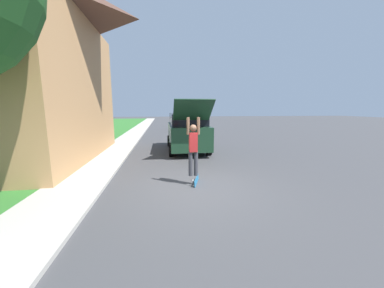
# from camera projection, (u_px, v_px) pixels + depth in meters

# --- Properties ---
(ground_plane) EXTENTS (120.00, 120.00, 0.00)m
(ground_plane) POSITION_uv_depth(u_px,v_px,m) (194.00, 187.00, 6.60)
(ground_plane) COLOR #3D3D3F
(lawn) EXTENTS (10.00, 80.00, 0.08)m
(lawn) POSITION_uv_depth(u_px,v_px,m) (29.00, 154.00, 11.38)
(lawn) COLOR #2D6B28
(lawn) RESTS_ON ground_plane
(sidewalk) EXTENTS (1.80, 80.00, 0.10)m
(sidewalk) POSITION_uv_depth(u_px,v_px,m) (115.00, 151.00, 11.97)
(sidewalk) COLOR #ADA89E
(sidewalk) RESTS_ON ground_plane
(suv_parked) EXTENTS (2.19, 5.54, 2.82)m
(suv_parked) POSITION_uv_depth(u_px,v_px,m) (187.00, 131.00, 12.36)
(suv_parked) COLOR #193823
(suv_parked) RESTS_ON ground_plane
(car_down_street) EXTENTS (1.87, 4.47, 1.37)m
(car_down_street) POSITION_uv_depth(u_px,v_px,m) (183.00, 124.00, 23.82)
(car_down_street) COLOR silver
(car_down_street) RESTS_ON ground_plane
(skateboarder) EXTENTS (0.41, 0.21, 1.84)m
(skateboarder) POSITION_uv_depth(u_px,v_px,m) (193.00, 146.00, 6.65)
(skateboarder) COLOR #38383D
(skateboarder) RESTS_ON ground_plane
(skateboard) EXTENTS (0.30, 0.79, 0.25)m
(skateboard) POSITION_uv_depth(u_px,v_px,m) (196.00, 180.00, 6.95)
(skateboard) COLOR #236B99
(skateboard) RESTS_ON ground_plane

